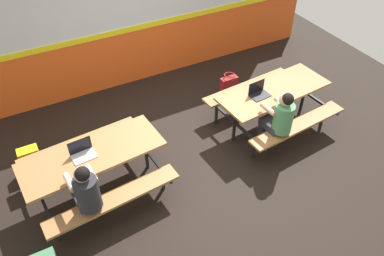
# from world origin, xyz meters

# --- Properties ---
(ground_plane) EXTENTS (10.00, 10.00, 0.02)m
(ground_plane) POSITION_xyz_m (0.00, 0.00, -0.01)
(ground_plane) COLOR black
(accent_backdrop) EXTENTS (8.00, 0.14, 2.60)m
(accent_backdrop) POSITION_xyz_m (0.00, 2.39, 1.25)
(accent_backdrop) COLOR #E55119
(accent_backdrop) RESTS_ON ground
(picnic_table_left) EXTENTS (2.01, 1.70, 0.74)m
(picnic_table_left) POSITION_xyz_m (-1.56, -0.10, 0.58)
(picnic_table_left) COLOR #9E6B3D
(picnic_table_left) RESTS_ON ground
(picnic_table_right) EXTENTS (2.01, 1.70, 0.74)m
(picnic_table_right) POSITION_xyz_m (1.56, -0.06, 0.58)
(picnic_table_right) COLOR #9E6B3D
(picnic_table_right) RESTS_ON ground
(student_nearer) EXTENTS (0.38, 0.53, 1.21)m
(student_nearer) POSITION_xyz_m (-1.82, -0.68, 0.71)
(student_nearer) COLOR #2D2D38
(student_nearer) RESTS_ON ground
(student_further) EXTENTS (0.38, 0.53, 1.21)m
(student_further) POSITION_xyz_m (1.22, -0.65, 0.71)
(student_further) COLOR #2D2D38
(student_further) RESTS_ON ground
(laptop_silver) EXTENTS (0.34, 0.25, 0.22)m
(laptop_silver) POSITION_xyz_m (-1.67, -0.07, 0.79)
(laptop_silver) COLOR silver
(laptop_silver) RESTS_ON picnic_table_left
(laptop_dark) EXTENTS (0.34, 0.25, 0.22)m
(laptop_dark) POSITION_xyz_m (1.25, -0.05, 0.79)
(laptop_dark) COLOR black
(laptop_dark) RESTS_ON picnic_table_right
(tote_bag_bright) EXTENTS (0.34, 0.21, 0.43)m
(tote_bag_bright) POSITION_xyz_m (1.42, 1.07, 0.19)
(tote_bag_bright) COLOR maroon
(tote_bag_bright) RESTS_ON ground
(satchel_spare) EXTENTS (0.30, 0.22, 0.44)m
(satchel_spare) POSITION_xyz_m (-2.36, 0.76, 0.22)
(satchel_spare) COLOR yellow
(satchel_spare) RESTS_ON ground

